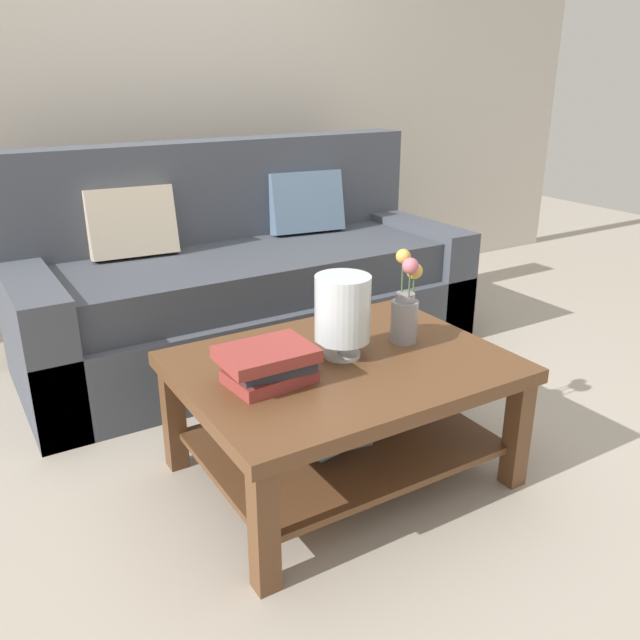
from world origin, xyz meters
TOP-DOWN VIEW (x-y plane):
  - ground_plane at (0.00, 0.00)m, footprint 10.00×10.00m
  - back_wall at (0.00, 1.65)m, footprint 6.40×0.12m
  - couch at (0.09, 0.79)m, footprint 2.23×0.90m
  - coffee_table at (-0.10, -0.41)m, footprint 1.10×0.84m
  - book_stack_main at (-0.39, -0.44)m, footprint 0.30×0.22m
  - glass_hurricane_vase at (-0.08, -0.38)m, footprint 0.19×0.19m
  - flower_pitcher at (0.19, -0.39)m, footprint 0.11×0.11m

SIDE VIEW (x-z plane):
  - ground_plane at x=0.00m, z-range 0.00..0.00m
  - coffee_table at x=-0.10m, z-range 0.10..0.56m
  - couch at x=0.09m, z-range -0.17..0.89m
  - book_stack_main at x=-0.39m, z-range 0.46..0.59m
  - flower_pitcher at x=0.19m, z-range 0.42..0.77m
  - glass_hurricane_vase at x=-0.08m, z-range 0.48..0.77m
  - back_wall at x=0.00m, z-range 0.00..2.70m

